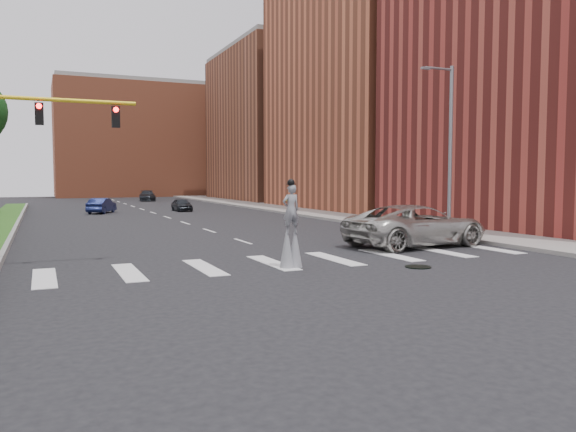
{
  "coord_description": "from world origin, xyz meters",
  "views": [
    {
      "loc": [
        -9.02,
        -17.96,
        3.17
      ],
      "look_at": [
        -0.55,
        1.25,
        1.7
      ],
      "focal_mm": 35.0,
      "sensor_mm": 36.0,
      "label": 1
    }
  ],
  "objects": [
    {
      "name": "traffic_signal",
      "position": [
        -9.78,
        3.0,
        4.15
      ],
      "size": [
        5.3,
        0.23,
        6.2
      ],
      "color": "black",
      "rests_on": "ground"
    },
    {
      "name": "car_near",
      "position": [
        2.9,
        33.48,
        0.59
      ],
      "size": [
        1.45,
        3.5,
        1.19
      ],
      "primitive_type": "imported",
      "rotation": [
        0.0,
        0.0,
        0.01
      ],
      "color": "black",
      "rests_on": "ground"
    },
    {
      "name": "building_mid",
      "position": [
        22.0,
        30.0,
        12.0
      ],
      "size": [
        16.0,
        22.0,
        24.0
      ],
      "primitive_type": "cube",
      "color": "#B45838",
      "rests_on": "ground"
    },
    {
      "name": "streetlight",
      "position": [
        10.9,
        6.0,
        4.9
      ],
      "size": [
        2.05,
        0.2,
        9.0
      ],
      "color": "slate",
      "rests_on": "ground"
    },
    {
      "name": "sidewalk_right",
      "position": [
        12.5,
        25.0,
        0.09
      ],
      "size": [
        5.0,
        90.0,
        0.18
      ],
      "primitive_type": "cube",
      "color": "gray",
      "rests_on": "ground"
    },
    {
      "name": "building_far",
      "position": [
        22.0,
        54.0,
        10.0
      ],
      "size": [
        16.0,
        22.0,
        20.0
      ],
      "primitive_type": "cube",
      "color": "brown",
      "rests_on": "ground"
    },
    {
      "name": "stilt_performer",
      "position": [
        -1.1,
        -0.25,
        1.23
      ],
      "size": [
        0.84,
        0.54,
        3.1
      ],
      "rotation": [
        0.0,
        0.0,
        3.22
      ],
      "color": "#2F2112",
      "rests_on": "ground"
    },
    {
      "name": "median_curb",
      "position": [
        -10.45,
        20.0,
        0.14
      ],
      "size": [
        0.2,
        60.0,
        0.28
      ],
      "primitive_type": "cube",
      "color": "gray",
      "rests_on": "ground"
    },
    {
      "name": "car_mid",
      "position": [
        -4.2,
        33.29,
        0.66
      ],
      "size": [
        2.91,
        4.21,
        1.32
      ],
      "primitive_type": "imported",
      "rotation": [
        0.0,
        0.0,
        2.72
      ],
      "color": "#141C49",
      "rests_on": "ground"
    },
    {
      "name": "ground_plane",
      "position": [
        0.0,
        0.0,
        0.0
      ],
      "size": [
        160.0,
        160.0,
        0.0
      ],
      "primitive_type": "plane",
      "color": "black",
      "rests_on": "ground"
    },
    {
      "name": "manhole",
      "position": [
        3.0,
        -2.0,
        0.02
      ],
      "size": [
        0.9,
        0.9,
        0.04
      ],
      "primitive_type": "cylinder",
      "color": "black",
      "rests_on": "ground"
    },
    {
      "name": "suv_crossing",
      "position": [
        6.64,
        3.0,
        0.95
      ],
      "size": [
        7.12,
        3.81,
        1.9
      ],
      "primitive_type": "imported",
      "rotation": [
        0.0,
        0.0,
        1.67
      ],
      "color": "#B2B0A8",
      "rests_on": "ground"
    },
    {
      "name": "car_far",
      "position": [
        3.82,
        57.16,
        0.69
      ],
      "size": [
        2.48,
        4.95,
        1.38
      ],
      "primitive_type": "imported",
      "rotation": [
        0.0,
        0.0,
        -0.12
      ],
      "color": "black",
      "rests_on": "ground"
    },
    {
      "name": "building_backdrop",
      "position": [
        6.0,
        78.0,
        9.0
      ],
      "size": [
        26.0,
        14.0,
        18.0
      ],
      "primitive_type": "cube",
      "color": "#B45838",
      "rests_on": "ground"
    },
    {
      "name": "building_near",
      "position": [
        22.0,
        8.0,
        11.0
      ],
      "size": [
        16.0,
        20.0,
        22.0
      ],
      "primitive_type": "cube",
      "color": "maroon",
      "rests_on": "ground"
    }
  ]
}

